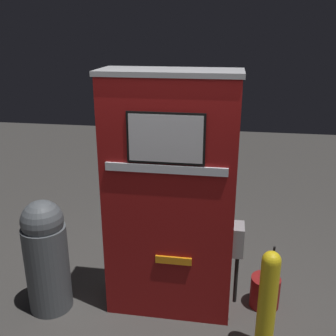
{
  "coord_description": "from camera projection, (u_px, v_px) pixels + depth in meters",
  "views": [
    {
      "loc": [
        0.47,
        -2.81,
        2.43
      ],
      "look_at": [
        0.0,
        0.11,
        1.39
      ],
      "focal_mm": 42.0,
      "sensor_mm": 36.0,
      "label": 1
    }
  ],
  "objects": [
    {
      "name": "gas_pump",
      "position": [
        170.0,
        198.0,
        3.33
      ],
      "size": [
        1.19,
        0.47,
        2.15
      ],
      "color": "maroon",
      "rests_on": "ground_plane"
    },
    {
      "name": "trash_bin",
      "position": [
        46.0,
        255.0,
        3.48
      ],
      "size": [
        0.39,
        0.39,
        1.06
      ],
      "color": "#51565B",
      "rests_on": "ground_plane"
    },
    {
      "name": "safety_bollard",
      "position": [
        268.0,
        299.0,
        3.02
      ],
      "size": [
        0.14,
        0.14,
        0.89
      ],
      "color": "yellow",
      "rests_on": "ground_plane"
    },
    {
      "name": "squeegee_bucket",
      "position": [
        265.0,
        291.0,
        3.62
      ],
      "size": [
        0.27,
        0.27,
        0.65
      ],
      "color": "maroon",
      "rests_on": "ground_plane"
    },
    {
      "name": "ground_plane",
      "position": [
        166.0,
        319.0,
        3.49
      ],
      "size": [
        14.0,
        14.0,
        0.0
      ],
      "primitive_type": "plane",
      "color": "#423F3D"
    }
  ]
}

